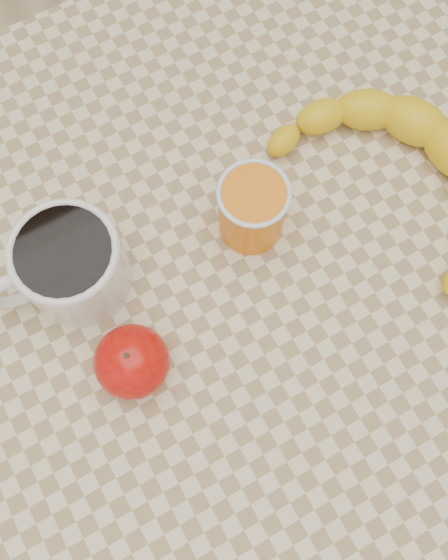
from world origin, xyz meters
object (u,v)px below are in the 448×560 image
table (224,307)px  banana (403,179)px  orange_juice_glass (252,209)px  apple (132,362)px  coffee_mug (69,265)px

table → banana: 0.24m
orange_juice_glass → apple: 0.19m
apple → coffee_mug: bearing=95.2°
banana → table: bearing=172.4°
orange_juice_glass → apple: orange_juice_glass is taller
orange_juice_glass → apple: (-0.17, -0.08, -0.01)m
coffee_mug → apple: 0.11m
orange_juice_glass → banana: bearing=-14.2°
orange_juice_glass → banana: size_ratio=0.25×
coffee_mug → apple: bearing=-84.8°
coffee_mug → banana: 0.35m
orange_juice_glass → coffee_mug: bearing=169.6°
coffee_mug → orange_juice_glass: (0.18, -0.03, -0.00)m
coffee_mug → apple: coffee_mug is taller
table → coffee_mug: 0.20m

